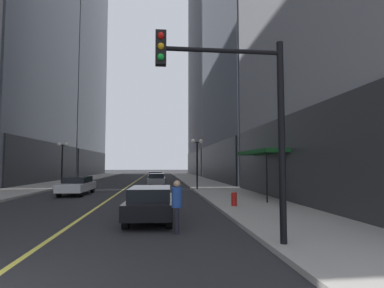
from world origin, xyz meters
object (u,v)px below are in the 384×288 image
(car_green, at_px, (155,176))
(pedestrian_in_blue_hoodie, at_px, (177,202))
(street_lamp_left_far, at_px, (62,154))
(car_grey, at_px, (157,179))
(fire_hydrant_right, at_px, (234,201))
(car_black, at_px, (151,202))
(street_lamp_right_mid, at_px, (197,153))
(traffic_light_near_right, at_px, (243,106))
(car_white, at_px, (77,185))

(car_green, xyz_separation_m, pedestrian_in_blue_hoodie, (1.13, -29.37, 0.26))
(pedestrian_in_blue_hoodie, xyz_separation_m, street_lamp_left_far, (-10.15, 21.33, 2.28))
(car_grey, xyz_separation_m, car_green, (-0.27, 7.70, 0.00))
(car_green, relative_size, fire_hydrant_right, 5.62)
(pedestrian_in_blue_hoodie, relative_size, fire_hydrant_right, 2.11)
(car_green, height_order, pedestrian_in_blue_hoodie, pedestrian_in_blue_hoodie)
(fire_hydrant_right, bearing_deg, street_lamp_left_far, 129.38)
(car_grey, height_order, street_lamp_left_far, street_lamp_left_far)
(car_green, relative_size, pedestrian_in_blue_hoodie, 2.67)
(car_black, relative_size, car_green, 1.01)
(car_green, relative_size, street_lamp_right_mid, 1.02)
(traffic_light_near_right, bearing_deg, car_black, 119.25)
(car_black, relative_size, street_lamp_right_mid, 1.03)
(car_black, xyz_separation_m, street_lamp_right_mid, (3.55, 13.88, 2.54))
(car_grey, relative_size, fire_hydrant_right, 5.68)
(car_white, relative_size, car_grey, 1.04)
(traffic_light_near_right, bearing_deg, pedestrian_in_blue_hoodie, 126.44)
(car_white, height_order, car_grey, same)
(car_white, bearing_deg, street_lamp_left_far, 114.22)
(car_green, xyz_separation_m, street_lamp_right_mid, (3.78, -13.19, 2.54))
(car_white, height_order, car_green, same)
(traffic_light_near_right, xyz_separation_m, street_lamp_right_mid, (1.05, 18.35, -0.49))
(car_white, relative_size, traffic_light_near_right, 0.84)
(car_green, distance_m, street_lamp_right_mid, 13.95)
(pedestrian_in_blue_hoodie, distance_m, street_lamp_left_far, 23.73)
(car_black, relative_size, car_white, 0.96)
(traffic_light_near_right, bearing_deg, street_lamp_right_mid, 86.73)
(car_black, bearing_deg, pedestrian_in_blue_hoodie, -68.56)
(car_white, relative_size, street_lamp_left_far, 1.07)
(car_grey, distance_m, pedestrian_in_blue_hoodie, 21.69)
(car_black, xyz_separation_m, street_lamp_left_far, (-9.25, 19.02, 2.54))
(car_green, bearing_deg, car_grey, -87.96)
(car_white, xyz_separation_m, traffic_light_near_right, (8.17, -15.54, 3.02))
(car_grey, relative_size, street_lamp_right_mid, 1.03)
(car_black, height_order, pedestrian_in_blue_hoodie, pedestrian_in_blue_hoodie)
(fire_hydrant_right, bearing_deg, car_green, 100.01)
(car_grey, height_order, fire_hydrant_right, car_grey)
(street_lamp_right_mid, bearing_deg, car_white, -163.05)
(car_white, bearing_deg, car_green, 71.21)
(car_grey, relative_size, car_green, 1.01)
(pedestrian_in_blue_hoodie, height_order, fire_hydrant_right, pedestrian_in_blue_hoodie)
(car_grey, distance_m, traffic_light_near_right, 24.15)
(pedestrian_in_blue_hoodie, distance_m, fire_hydrant_right, 6.04)
(car_grey, relative_size, street_lamp_left_far, 1.03)
(street_lamp_right_mid, bearing_deg, car_grey, 122.58)
(car_black, height_order, street_lamp_right_mid, street_lamp_right_mid)
(car_green, height_order, street_lamp_right_mid, street_lamp_right_mid)
(fire_hydrant_right, bearing_deg, car_white, 139.68)
(street_lamp_left_far, bearing_deg, car_black, -64.08)
(car_white, height_order, traffic_light_near_right, traffic_light_near_right)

